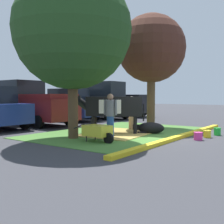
# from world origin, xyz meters

# --- Properties ---
(ground_plane) EXTENTS (80.00, 80.00, 0.00)m
(ground_plane) POSITION_xyz_m (0.00, 0.00, 0.00)
(ground_plane) COLOR #38383D
(grass_island) EXTENTS (7.87, 5.13, 0.02)m
(grass_island) POSITION_xyz_m (0.27, 1.64, 0.01)
(grass_island) COLOR #477A33
(grass_island) RESTS_ON ground
(curb_yellow) EXTENTS (9.07, 0.24, 0.12)m
(curb_yellow) POSITION_xyz_m (0.27, -1.07, 0.06)
(curb_yellow) COLOR yellow
(curb_yellow) RESTS_ON ground
(hay_bedding) EXTENTS (3.39, 2.66, 0.04)m
(hay_bedding) POSITION_xyz_m (-0.21, 1.44, 0.03)
(hay_bedding) COLOR tan
(hay_bedding) RESTS_ON ground
(shade_tree_left) EXTENTS (4.28, 4.28, 6.08)m
(shade_tree_left) POSITION_xyz_m (-2.18, 2.07, 3.93)
(shade_tree_left) COLOR #4C3823
(shade_tree_left) RESTS_ON ground
(shade_tree_right) EXTENTS (3.34, 3.34, 5.56)m
(shade_tree_right) POSITION_xyz_m (2.72, 1.49, 3.86)
(shade_tree_right) COLOR brown
(shade_tree_right) RESTS_ON ground
(cow_holstein) EXTENTS (1.92, 2.88, 1.58)m
(cow_holstein) POSITION_xyz_m (-0.22, 1.73, 1.12)
(cow_holstein) COLOR black
(cow_holstein) RESTS_ON ground
(calf_lying) EXTENTS (0.88, 1.32, 0.48)m
(calf_lying) POSITION_xyz_m (0.65, 0.42, 0.24)
(calf_lying) COLOR black
(calf_lying) RESTS_ON ground
(person_handler) EXTENTS (0.34, 0.52, 1.65)m
(person_handler) POSITION_xyz_m (-1.52, 0.86, 0.89)
(person_handler) COLOR #23478C
(person_handler) RESTS_ON ground
(person_visitor_near) EXTENTS (0.34, 0.53, 1.56)m
(person_visitor_near) POSITION_xyz_m (1.32, 1.74, 0.83)
(person_visitor_near) COLOR #9E7F5B
(person_visitor_near) RESTS_ON ground
(wheelbarrow) EXTENTS (0.65, 1.61, 0.63)m
(wheelbarrow) POSITION_xyz_m (-2.29, 0.82, 0.39)
(wheelbarrow) COLOR gold
(wheelbarrow) RESTS_ON ground
(bucket_pink) EXTENTS (0.33, 0.33, 0.28)m
(bucket_pink) POSITION_xyz_m (0.20, -1.76, 0.15)
(bucket_pink) COLOR #EA3893
(bucket_pink) RESTS_ON ground
(bucket_yellow) EXTENTS (0.30, 0.30, 0.27)m
(bucket_yellow) POSITION_xyz_m (1.00, -1.83, 0.14)
(bucket_yellow) COLOR yellow
(bucket_yellow) RESTS_ON ground
(bucket_green) EXTENTS (0.29, 0.29, 0.30)m
(bucket_green) POSITION_xyz_m (1.83, -1.97, 0.16)
(bucket_green) COLOR green
(bucket_green) RESTS_ON ground
(pickup_truck_maroon) EXTENTS (2.31, 5.44, 2.42)m
(pickup_truck_maroon) POSITION_xyz_m (0.15, 7.44, 1.11)
(pickup_truck_maroon) COLOR maroon
(pickup_truck_maroon) RESTS_ON ground
(hatchback_white) EXTENTS (2.10, 4.44, 2.02)m
(hatchback_white) POSITION_xyz_m (3.14, 7.58, 0.98)
(hatchback_white) COLOR navy
(hatchback_white) RESTS_ON ground
(suv_black) EXTENTS (2.20, 4.64, 2.52)m
(suv_black) POSITION_xyz_m (5.63, 7.03, 1.27)
(suv_black) COLOR black
(suv_black) RESTS_ON ground
(pickup_truck_black) EXTENTS (2.31, 5.44, 2.42)m
(pickup_truck_black) POSITION_xyz_m (8.35, 7.57, 1.11)
(pickup_truck_black) COLOR black
(pickup_truck_black) RESTS_ON ground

